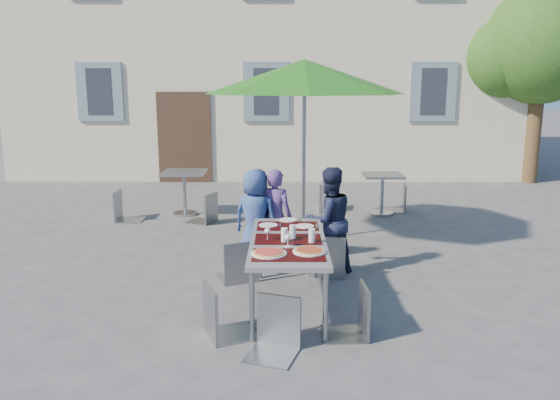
{
  "coord_description": "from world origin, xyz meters",
  "views": [
    {
      "loc": [
        0.4,
        -5.84,
        2.37
      ],
      "look_at": [
        0.37,
        0.66,
        0.99
      ],
      "focal_mm": 35.0,
      "sensor_mm": 36.0,
      "label": 1
    }
  ],
  "objects_px": {
    "child_2": "(329,221)",
    "chair_1": "(291,230)",
    "child_0": "(256,217)",
    "chair_2": "(329,229)",
    "bg_chair_l_1": "(328,179)",
    "dining_table": "(288,244)",
    "cafe_table_0": "(184,184)",
    "chair_5": "(275,293)",
    "cafe_table_1": "(382,187)",
    "child_1": "(275,217)",
    "chair_0": "(238,235)",
    "pizza_near_left": "(269,253)",
    "patio_umbrella": "(305,78)",
    "bg_chair_r_0": "(206,190)",
    "bg_chair_r_1": "(400,181)",
    "pizza_near_right": "(309,251)",
    "bg_chair_l_0": "(123,187)",
    "chair_4": "(355,281)",
    "chair_3": "(220,279)"
  },
  "relations": [
    {
      "from": "dining_table",
      "to": "cafe_table_0",
      "type": "xyz_separation_m",
      "value": [
        -1.87,
        4.24,
        -0.11
      ]
    },
    {
      "from": "pizza_near_left",
      "to": "patio_umbrella",
      "type": "xyz_separation_m",
      "value": [
        0.45,
        3.05,
        1.69
      ]
    },
    {
      "from": "pizza_near_left",
      "to": "chair_0",
      "type": "distance_m",
      "value": 1.35
    },
    {
      "from": "chair_2",
      "to": "chair_5",
      "type": "bearing_deg",
      "value": -107.82
    },
    {
      "from": "child_0",
      "to": "child_2",
      "type": "xyz_separation_m",
      "value": [
        0.94,
        -0.34,
        0.04
      ]
    },
    {
      "from": "child_2",
      "to": "chair_1",
      "type": "relative_size",
      "value": 1.47
    },
    {
      "from": "chair_0",
      "to": "child_0",
      "type": "bearing_deg",
      "value": 75.63
    },
    {
      "from": "pizza_near_left",
      "to": "bg_chair_r_0",
      "type": "distance_m",
      "value": 4.37
    },
    {
      "from": "chair_2",
      "to": "patio_umbrella",
      "type": "relative_size",
      "value": 0.35
    },
    {
      "from": "chair_0",
      "to": "chair_5",
      "type": "height_order",
      "value": "chair_0"
    },
    {
      "from": "chair_0",
      "to": "bg_chair_l_0",
      "type": "xyz_separation_m",
      "value": [
        -2.28,
        3.06,
        0.02
      ]
    },
    {
      "from": "chair_0",
      "to": "pizza_near_right",
      "type": "bearing_deg",
      "value": -56.74
    },
    {
      "from": "pizza_near_right",
      "to": "chair_0",
      "type": "distance_m",
      "value": 1.46
    },
    {
      "from": "cafe_table_1",
      "to": "bg_chair_r_0",
      "type": "bearing_deg",
      "value": -168.83
    },
    {
      "from": "child_0",
      "to": "chair_3",
      "type": "xyz_separation_m",
      "value": [
        -0.22,
        -2.19,
        -0.06
      ]
    },
    {
      "from": "chair_1",
      "to": "bg_chair_r_1",
      "type": "xyz_separation_m",
      "value": [
        2.11,
        3.44,
        0.04
      ]
    },
    {
      "from": "child_0",
      "to": "chair_1",
      "type": "xyz_separation_m",
      "value": [
        0.47,
        -0.29,
        -0.1
      ]
    },
    {
      "from": "chair_5",
      "to": "child_0",
      "type": "bearing_deg",
      "value": 96.79
    },
    {
      "from": "child_0",
      "to": "cafe_table_0",
      "type": "height_order",
      "value": "child_0"
    },
    {
      "from": "child_1",
      "to": "chair_0",
      "type": "relative_size",
      "value": 1.3
    },
    {
      "from": "child_1",
      "to": "chair_2",
      "type": "relative_size",
      "value": 1.25
    },
    {
      "from": "dining_table",
      "to": "bg_chair_r_1",
      "type": "distance_m",
      "value": 5.06
    },
    {
      "from": "chair_2",
      "to": "bg_chair_l_1",
      "type": "bearing_deg",
      "value": 85.68
    },
    {
      "from": "child_1",
      "to": "cafe_table_1",
      "type": "distance_m",
      "value": 3.44
    },
    {
      "from": "dining_table",
      "to": "chair_5",
      "type": "height_order",
      "value": "chair_5"
    },
    {
      "from": "chair_0",
      "to": "chair_2",
      "type": "relative_size",
      "value": 0.96
    },
    {
      "from": "chair_2",
      "to": "bg_chair_r_0",
      "type": "relative_size",
      "value": 1.04
    },
    {
      "from": "child_0",
      "to": "chair_5",
      "type": "bearing_deg",
      "value": 120.57
    },
    {
      "from": "chair_2",
      "to": "dining_table",
      "type": "bearing_deg",
      "value": -118.62
    },
    {
      "from": "pizza_near_right",
      "to": "bg_chair_l_1",
      "type": "distance_m",
      "value": 5.01
    },
    {
      "from": "child_0",
      "to": "chair_0",
      "type": "distance_m",
      "value": 0.71
    },
    {
      "from": "bg_chair_r_0",
      "to": "cafe_table_1",
      "type": "height_order",
      "value": "bg_chair_r_0"
    },
    {
      "from": "child_0",
      "to": "bg_chair_l_1",
      "type": "height_order",
      "value": "child_0"
    },
    {
      "from": "chair_2",
      "to": "bg_chair_r_1",
      "type": "relative_size",
      "value": 1.04
    },
    {
      "from": "chair_0",
      "to": "chair_1",
      "type": "distance_m",
      "value": 0.75
    },
    {
      "from": "dining_table",
      "to": "bg_chair_r_1",
      "type": "height_order",
      "value": "bg_chair_r_1"
    },
    {
      "from": "bg_chair_r_0",
      "to": "bg_chair_l_1",
      "type": "distance_m",
      "value": 2.34
    },
    {
      "from": "child_1",
      "to": "cafe_table_0",
      "type": "height_order",
      "value": "child_1"
    },
    {
      "from": "chair_4",
      "to": "bg_chair_l_1",
      "type": "xyz_separation_m",
      "value": [
        0.16,
        5.22,
        0.08
      ]
    },
    {
      "from": "patio_umbrella",
      "to": "cafe_table_0",
      "type": "relative_size",
      "value": 3.6
    },
    {
      "from": "dining_table",
      "to": "pizza_near_left",
      "type": "bearing_deg",
      "value": -109.68
    },
    {
      "from": "pizza_near_left",
      "to": "child_2",
      "type": "relative_size",
      "value": 0.26
    },
    {
      "from": "chair_0",
      "to": "bg_chair_r_0",
      "type": "distance_m",
      "value": 3.02
    },
    {
      "from": "chair_1",
      "to": "chair_5",
      "type": "bearing_deg",
      "value": -94.5
    },
    {
      "from": "chair_0",
      "to": "bg_chair_l_1",
      "type": "bearing_deg",
      "value": 69.86
    },
    {
      "from": "dining_table",
      "to": "cafe_table_1",
      "type": "relative_size",
      "value": 2.45
    },
    {
      "from": "chair_0",
      "to": "cafe_table_0",
      "type": "bearing_deg",
      "value": 110.04
    },
    {
      "from": "chair_5",
      "to": "cafe_table_1",
      "type": "bearing_deg",
      "value": 70.35
    },
    {
      "from": "pizza_near_left",
      "to": "chair_2",
      "type": "distance_m",
      "value": 1.66
    },
    {
      "from": "cafe_table_0",
      "to": "bg_chair_l_1",
      "type": "height_order",
      "value": "bg_chair_l_1"
    }
  ]
}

